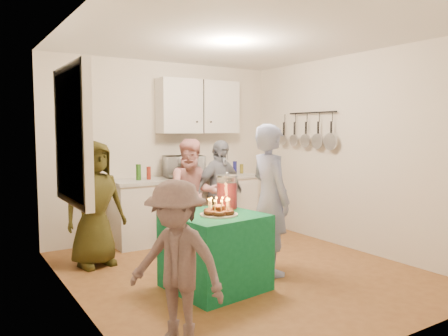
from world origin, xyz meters
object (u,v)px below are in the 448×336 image
woman_back_left (94,203)px  woman_back_right (219,192)px  woman_back_center (193,195)px  counter (187,209)px  punch_jar (227,193)px  man_birthday (270,199)px  child_near_left (176,263)px  microwave (184,166)px  party_table (215,251)px

woman_back_left → woman_back_right: 1.80m
woman_back_center → woman_back_right: 0.50m
counter → punch_jar: (-0.45, -1.81, 0.50)m
man_birthday → child_near_left: (-1.61, -0.91, -0.21)m
microwave → woman_back_left: woman_back_left is taller
woman_back_left → woman_back_center: size_ratio=1.00×
microwave → punch_jar: microwave is taller
man_birthday → woman_back_center: 1.34m
counter → party_table: bearing=-109.9°
child_near_left → woman_back_right: bearing=111.4°
woman_back_center → child_near_left: woman_back_center is taller
microwave → woman_back_right: 0.68m
microwave → woman_back_center: size_ratio=0.38×
man_birthday → child_near_left: man_birthday is taller
microwave → party_table: (-0.68, -2.01, -0.69)m
counter → woman_back_right: woman_back_right is taller
punch_jar → child_near_left: child_near_left is taller
counter → microwave: (-0.04, 0.00, 0.64)m
punch_jar → woman_back_right: 1.49m
woman_back_right → man_birthday: bearing=-109.9°
man_birthday → counter: bearing=8.1°
woman_back_center → counter: bearing=92.4°
man_birthday → microwave: bearing=9.3°
microwave → man_birthday: (0.08, -1.93, -0.23)m
woman_back_center → party_table: bearing=-87.7°
counter → punch_jar: size_ratio=6.47×
woman_back_right → counter: bearing=106.2°
counter → woman_back_right: (0.26, -0.51, 0.30)m
microwave → woman_back_left: 1.65m
party_table → punch_jar: 0.65m
woman_back_right → child_near_left: size_ratio=1.18×
woman_back_left → child_near_left: bearing=-100.2°
counter → child_near_left: size_ratio=1.78×
woman_back_right → child_near_left: woman_back_right is taller
microwave → man_birthday: size_ratio=0.34×
woman_back_left → woman_back_center: (1.31, -0.01, 0.00)m
man_birthday → woman_back_left: bearing=57.0°
punch_jar → microwave: bearing=77.1°
counter → punch_jar: 1.93m
counter → woman_back_left: woman_back_left is taller
punch_jar → woman_back_center: 1.22m
counter → woman_back_center: 0.73m
punch_jar → woman_back_left: bearing=132.2°
party_table → child_near_left: 1.21m
party_table → woman_back_center: (0.50, 1.39, 0.36)m
woman_back_left → woman_back_right: size_ratio=1.01×
party_table → woman_back_right: (0.99, 1.50, 0.35)m
punch_jar → woman_back_left: size_ratio=0.23×
woman_back_left → child_near_left: size_ratio=1.20×
woman_back_center → woman_back_left: bearing=-158.0°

